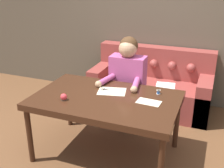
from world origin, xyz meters
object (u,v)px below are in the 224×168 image
person (127,83)px  thread_spool (158,92)px  couch (151,87)px  scissors (107,90)px  pin_cushion (64,97)px  dining_table (106,103)px

person → thread_spool: bearing=-36.7°
couch → person: person is taller
scissors → couch: bearing=79.1°
couch → pin_cushion: couch is taller
person → thread_spool: person is taller
scissors → thread_spool: (0.57, 0.11, 0.02)m
couch → scissors: size_ratio=8.25×
pin_cushion → scissors: bearing=52.0°
dining_table → couch: size_ratio=0.88×
thread_spool → scissors: bearing=-168.8°
dining_table → thread_spool: size_ratio=34.61×
couch → person: 0.82m
dining_table → scissors: scissors is taller
person → pin_cushion: bearing=-115.1°
couch → pin_cushion: 1.76m
couch → thread_spool: size_ratio=39.45×
person → thread_spool: (0.48, -0.36, 0.09)m
couch → thread_spool: bearing=-73.0°
dining_table → pin_cushion: 0.46m
pin_cushion → person: bearing=64.9°
scissors → pin_cushion: (-0.32, -0.41, 0.03)m
couch → pin_cushion: (-0.55, -1.62, 0.43)m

